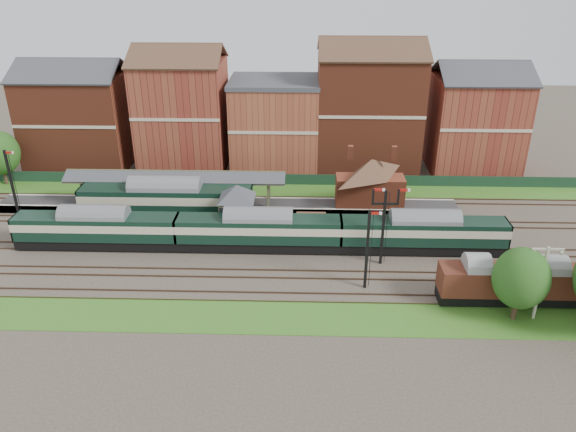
{
  "coord_description": "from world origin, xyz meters",
  "views": [
    {
      "loc": [
        4.13,
        -51.77,
        28.8
      ],
      "look_at": [
        2.53,
        2.0,
        3.0
      ],
      "focal_mm": 35.0,
      "sensor_mm": 36.0,
      "label": 1
    }
  ],
  "objects_px": {
    "semaphore_bracket": "(384,222)",
    "signal_box": "(237,209)",
    "dmu_train": "(259,230)",
    "platform_railcar": "(167,200)",
    "goods_van_a": "(474,281)"
  },
  "relations": [
    {
      "from": "platform_railcar",
      "to": "goods_van_a",
      "type": "height_order",
      "value": "platform_railcar"
    },
    {
      "from": "signal_box",
      "to": "dmu_train",
      "type": "distance_m",
      "value": 4.22
    },
    {
      "from": "dmu_train",
      "to": "platform_railcar",
      "type": "relative_size",
      "value": 2.6
    },
    {
      "from": "signal_box",
      "to": "platform_railcar",
      "type": "height_order",
      "value": "signal_box"
    },
    {
      "from": "dmu_train",
      "to": "goods_van_a",
      "type": "bearing_deg",
      "value": -24.4
    },
    {
      "from": "platform_railcar",
      "to": "signal_box",
      "type": "bearing_deg",
      "value": -20.86
    },
    {
      "from": "semaphore_bracket",
      "to": "dmu_train",
      "type": "xyz_separation_m",
      "value": [
        -12.5,
        2.5,
        -2.32
      ]
    },
    {
      "from": "semaphore_bracket",
      "to": "dmu_train",
      "type": "distance_m",
      "value": 12.95
    },
    {
      "from": "dmu_train",
      "to": "platform_railcar",
      "type": "height_order",
      "value": "platform_railcar"
    },
    {
      "from": "semaphore_bracket",
      "to": "platform_railcar",
      "type": "height_order",
      "value": "semaphore_bracket"
    },
    {
      "from": "semaphore_bracket",
      "to": "signal_box",
      "type": "bearing_deg",
      "value": 159.08
    },
    {
      "from": "signal_box",
      "to": "dmu_train",
      "type": "xyz_separation_m",
      "value": [
        2.54,
        -3.25,
        -0.88
      ]
    },
    {
      "from": "signal_box",
      "to": "goods_van_a",
      "type": "xyz_separation_m",
      "value": [
        22.38,
        -12.25,
        -1.08
      ]
    },
    {
      "from": "goods_van_a",
      "to": "semaphore_bracket",
      "type": "bearing_deg",
      "value": 138.47
    },
    {
      "from": "semaphore_bracket",
      "to": "dmu_train",
      "type": "height_order",
      "value": "semaphore_bracket"
    }
  ]
}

